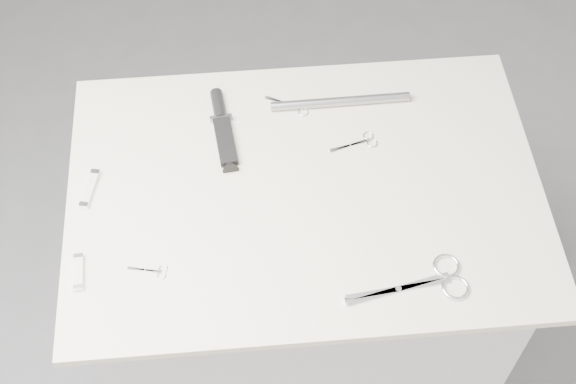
{
  "coord_description": "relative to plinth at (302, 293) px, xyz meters",
  "views": [
    {
      "loc": [
        -0.12,
        -0.97,
        2.3
      ],
      "look_at": [
        -0.04,
        -0.01,
        0.92
      ],
      "focal_mm": 50.0,
      "sensor_mm": 36.0,
      "label": 1
    }
  ],
  "objects": [
    {
      "name": "embroidery_scissors_b",
      "position": [
        0.0,
        0.23,
        0.47
      ],
      "size": [
        0.11,
        0.07,
        0.0
      ],
      "rotation": [
        0.0,
        0.0,
        -0.45
      ],
      "color": "silver",
      "rests_on": "display_board"
    },
    {
      "name": "display_board",
      "position": [
        0.0,
        0.0,
        0.46
      ],
      "size": [
        1.0,
        0.7,
        0.02
      ],
      "primitive_type": "cube",
      "color": "beige",
      "rests_on": "plinth"
    },
    {
      "name": "sheathed_knife",
      "position": [
        -0.17,
        0.18,
        0.48
      ],
      "size": [
        0.06,
        0.21,
        0.03
      ],
      "rotation": [
        0.0,
        0.0,
        1.68
      ],
      "color": "black",
      "rests_on": "display_board"
    },
    {
      "name": "pocket_knife_b",
      "position": [
        -0.46,
        -0.17,
        0.48
      ],
      "size": [
        0.02,
        0.08,
        0.01
      ],
      "rotation": [
        0.0,
        0.0,
        1.63
      ],
      "color": "beige",
      "rests_on": "display_board"
    },
    {
      "name": "ground",
      "position": [
        0.0,
        0.0,
        -0.46
      ],
      "size": [
        4.0,
        4.0,
        0.01
      ],
      "primitive_type": "cube",
      "color": "slate",
      "rests_on": "ground"
    },
    {
      "name": "large_shears",
      "position": [
        0.22,
        -0.24,
        0.47
      ],
      "size": [
        0.24,
        0.1,
        0.01
      ],
      "rotation": [
        0.0,
        0.0,
        0.16
      ],
      "color": "silver",
      "rests_on": "display_board"
    },
    {
      "name": "pocket_knife_a",
      "position": [
        -0.45,
        0.03,
        0.48
      ],
      "size": [
        0.04,
        0.1,
        0.01
      ],
      "rotation": [
        0.0,
        0.0,
        1.34
      ],
      "color": "beige",
      "rests_on": "display_board"
    },
    {
      "name": "plinth",
      "position": [
        0.0,
        0.0,
        0.0
      ],
      "size": [
        0.9,
        0.6,
        0.9
      ],
      "primitive_type": "cube",
      "color": "silver",
      "rests_on": "ground"
    },
    {
      "name": "embroidery_scissors_a",
      "position": [
        0.13,
        0.11,
        0.47
      ],
      "size": [
        0.11,
        0.05,
        0.0
      ],
      "rotation": [
        0.0,
        0.0,
        0.26
      ],
      "color": "silver",
      "rests_on": "display_board"
    },
    {
      "name": "tiny_scissors",
      "position": [
        -0.32,
        -0.17,
        0.47
      ],
      "size": [
        0.08,
        0.04,
        0.0
      ],
      "rotation": [
        0.0,
        0.0,
        -0.22
      ],
      "color": "silver",
      "rests_on": "display_board"
    },
    {
      "name": "metal_rail",
      "position": [
        0.1,
        0.23,
        0.48
      ],
      "size": [
        0.32,
        0.03,
        0.02
      ],
      "primitive_type": "cylinder",
      "rotation": [
        0.0,
        1.57,
        0.01
      ],
      "color": "gray",
      "rests_on": "display_board"
    }
  ]
}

